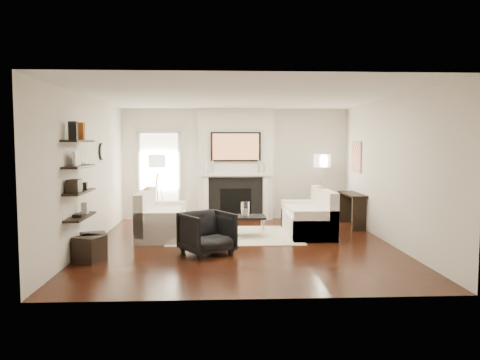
{
  "coord_description": "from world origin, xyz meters",
  "views": [
    {
      "loc": [
        -0.44,
        -8.47,
        1.87
      ],
      "look_at": [
        0.0,
        0.6,
        1.15
      ],
      "focal_mm": 35.0,
      "sensor_mm": 36.0,
      "label": 1
    }
  ],
  "objects_px": {
    "coffee_table": "(238,217)",
    "loveseat_right_base": "(307,224)",
    "ottoman_near": "(94,245)",
    "lamp_right_shade": "(322,161)",
    "loveseat_left_base": "(162,226)",
    "lamp_left_shade": "(157,161)",
    "armchair": "(207,231)"
  },
  "relations": [
    {
      "from": "lamp_left_shade",
      "to": "armchair",
      "type": "bearing_deg",
      "value": -68.84
    },
    {
      "from": "coffee_table",
      "to": "ottoman_near",
      "type": "distance_m",
      "value": 2.89
    },
    {
      "from": "lamp_left_shade",
      "to": "loveseat_left_base",
      "type": "bearing_deg",
      "value": -79.5
    },
    {
      "from": "loveseat_left_base",
      "to": "coffee_table",
      "type": "height_order",
      "value": "same"
    },
    {
      "from": "lamp_right_shade",
      "to": "ottoman_near",
      "type": "distance_m",
      "value": 5.77
    },
    {
      "from": "ottoman_near",
      "to": "lamp_right_shade",
      "type": "bearing_deg",
      "value": 36.68
    },
    {
      "from": "lamp_right_shade",
      "to": "armchair",
      "type": "bearing_deg",
      "value": -129.8
    },
    {
      "from": "armchair",
      "to": "lamp_right_shade",
      "type": "relative_size",
      "value": 1.96
    },
    {
      "from": "loveseat_right_base",
      "to": "coffee_table",
      "type": "distance_m",
      "value": 1.48
    },
    {
      "from": "coffee_table",
      "to": "loveseat_right_base",
      "type": "bearing_deg",
      "value": 9.79
    },
    {
      "from": "coffee_table",
      "to": "ottoman_near",
      "type": "relative_size",
      "value": 2.75
    },
    {
      "from": "coffee_table",
      "to": "lamp_left_shade",
      "type": "xyz_separation_m",
      "value": [
        -1.81,
        1.79,
        1.05
      ]
    },
    {
      "from": "loveseat_left_base",
      "to": "coffee_table",
      "type": "bearing_deg",
      "value": -6.24
    },
    {
      "from": "loveseat_right_base",
      "to": "lamp_right_shade",
      "type": "xyz_separation_m",
      "value": [
        0.64,
        1.56,
        1.24
      ]
    },
    {
      "from": "loveseat_left_base",
      "to": "lamp_left_shade",
      "type": "bearing_deg",
      "value": 100.5
    },
    {
      "from": "loveseat_left_base",
      "to": "loveseat_right_base",
      "type": "relative_size",
      "value": 1.0
    },
    {
      "from": "coffee_table",
      "to": "lamp_left_shade",
      "type": "relative_size",
      "value": 2.75
    },
    {
      "from": "loveseat_right_base",
      "to": "ottoman_near",
      "type": "height_order",
      "value": "loveseat_right_base"
    },
    {
      "from": "loveseat_right_base",
      "to": "armchair",
      "type": "bearing_deg",
      "value": -140.97
    },
    {
      "from": "loveseat_left_base",
      "to": "coffee_table",
      "type": "relative_size",
      "value": 1.64
    },
    {
      "from": "lamp_left_shade",
      "to": "lamp_right_shade",
      "type": "xyz_separation_m",
      "value": [
        3.9,
        0.02,
        0.0
      ]
    },
    {
      "from": "coffee_table",
      "to": "armchair",
      "type": "relative_size",
      "value": 1.4
    },
    {
      "from": "coffee_table",
      "to": "lamp_right_shade",
      "type": "bearing_deg",
      "value": 40.87
    },
    {
      "from": "loveseat_left_base",
      "to": "lamp_left_shade",
      "type": "relative_size",
      "value": 4.5
    },
    {
      "from": "coffee_table",
      "to": "lamp_right_shade",
      "type": "xyz_separation_m",
      "value": [
        2.09,
        1.81,
        1.05
      ]
    },
    {
      "from": "armchair",
      "to": "loveseat_left_base",
      "type": "bearing_deg",
      "value": 89.43
    },
    {
      "from": "loveseat_left_base",
      "to": "lamp_right_shade",
      "type": "bearing_deg",
      "value": 24.54
    },
    {
      "from": "lamp_right_shade",
      "to": "ottoman_near",
      "type": "relative_size",
      "value": 1.0
    },
    {
      "from": "coffee_table",
      "to": "lamp_left_shade",
      "type": "bearing_deg",
      "value": 135.34
    },
    {
      "from": "loveseat_right_base",
      "to": "armchair",
      "type": "height_order",
      "value": "armchair"
    },
    {
      "from": "armchair",
      "to": "ottoman_near",
      "type": "distance_m",
      "value": 1.87
    },
    {
      "from": "loveseat_left_base",
      "to": "lamp_right_shade",
      "type": "relative_size",
      "value": 4.5
    }
  ]
}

